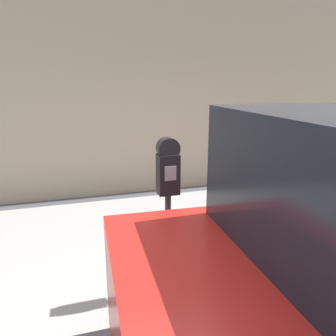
% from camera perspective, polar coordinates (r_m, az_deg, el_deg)
% --- Properties ---
extents(sidewalk, '(24.00, 2.80, 0.10)m').
position_cam_1_polar(sidewalk, '(4.18, 2.78, -11.58)').
color(sidewalk, '#9E9B96').
rests_on(sidewalk, ground_plane).
extents(building_facade, '(24.00, 0.30, 6.27)m').
position_cam_1_polar(building_facade, '(5.89, -4.43, 26.77)').
color(building_facade, tan).
rests_on(building_facade, ground_plane).
extents(parking_meter, '(0.18, 0.14, 1.38)m').
position_cam_1_polar(parking_meter, '(2.68, 0.00, -2.46)').
color(parking_meter, '#2D2D30').
rests_on(parking_meter, sidewalk).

